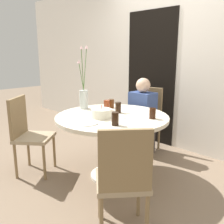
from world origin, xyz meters
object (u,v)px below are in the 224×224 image
flower_vase (84,96)px  chair_near_front (123,176)px  drink_glass_2 (115,119)px  drink_glass_4 (152,113)px  birthday_cake (101,113)px  side_plate (88,123)px  drink_glass_3 (107,105)px  chair_left_flank (147,115)px  drink_glass_0 (111,104)px  person_guest (142,118)px  drink_glass_1 (118,107)px  chair_right_flank (27,131)px

flower_vase → chair_near_front: bearing=-27.0°
drink_glass_2 → drink_glass_4: (0.10, 0.46, -0.01)m
birthday_cake → side_plate: size_ratio=1.09×
birthday_cake → drink_glass_4: size_ratio=1.91×
chair_near_front → drink_glass_4: bearing=-116.5°
drink_glass_3 → side_plate: bearing=-61.5°
chair_left_flank → drink_glass_0: bearing=-107.3°
drink_glass_0 → person_guest: bearing=82.4°
drink_glass_1 → person_guest: bearing=104.2°
flower_vase → drink_glass_2: (0.79, -0.25, -0.10)m
drink_glass_3 → person_guest: (0.02, 0.68, -0.29)m
chair_left_flank → flower_vase: 1.07m
drink_glass_0 → drink_glass_2: drink_glass_2 is taller
drink_glass_1 → birthday_cake: bearing=-84.1°
flower_vase → chair_left_flank: bearing=75.9°
chair_near_front → drink_glass_4: chair_near_front is taller
drink_glass_0 → flower_vase: bearing=-128.0°
flower_vase → chair_right_flank: bearing=-114.0°
drink_glass_1 → person_guest: 0.75m
drink_glass_4 → drink_glass_2: bearing=-102.8°
drink_glass_4 → person_guest: person_guest is taller
chair_left_flank → chair_near_front: (1.02, -1.61, 0.00)m
chair_left_flank → drink_glass_2: 1.36m
birthday_cake → person_guest: bearing=101.7°
flower_vase → side_plate: bearing=-35.6°
flower_vase → drink_glass_2: bearing=-17.4°
drink_glass_2 → chair_left_flank: bearing=114.2°
flower_vase → drink_glass_3: flower_vase is taller
chair_right_flank → drink_glass_3: bearing=-74.6°
chair_left_flank → side_plate: bearing=-91.6°
chair_left_flank → person_guest: (0.04, -0.15, -0.02)m
drink_glass_0 → chair_right_flank: bearing=-118.6°
chair_left_flank → drink_glass_2: size_ratio=7.19×
flower_vase → side_plate: 0.71m
drink_glass_1 → side_plate: bearing=-78.8°
chair_left_flank → chair_near_front: size_ratio=1.00×
drink_glass_3 → drink_glass_4: size_ratio=1.09×
flower_vase → drink_glass_0: flower_vase is taller
drink_glass_1 → drink_glass_2: size_ratio=0.96×
chair_left_flank → drink_glass_0: 0.75m
drink_glass_1 → chair_left_flank: bearing=104.3°
chair_near_front → drink_glass_0: 1.42m
chair_near_front → person_guest: bearing=-106.1°
chair_left_flank → birthday_cake: 1.17m
side_plate → drink_glass_4: size_ratio=1.76×
chair_near_front → side_plate: size_ratio=4.62×
flower_vase → drink_glass_0: 0.36m
flower_vase → drink_glass_4: size_ratio=6.81×
chair_left_flank → side_plate: 1.42m
flower_vase → drink_glass_2: 0.83m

